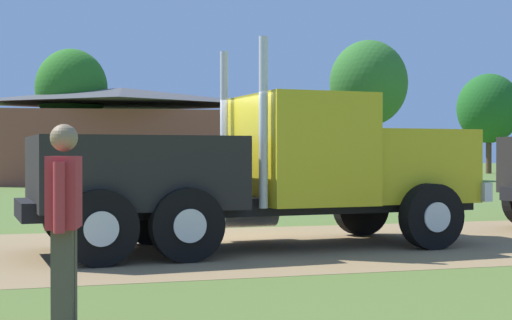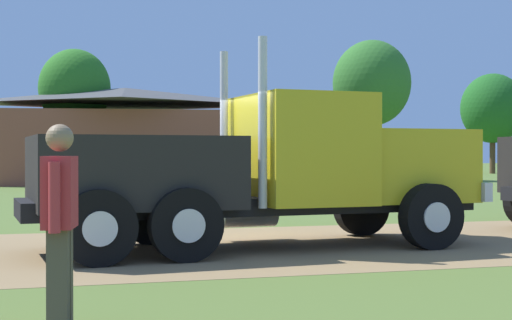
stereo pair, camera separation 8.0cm
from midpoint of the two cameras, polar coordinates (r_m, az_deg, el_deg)
ground_plane at (r=12.94m, az=-1.02°, el=-6.45°), size 200.00×200.00×0.00m
dirt_track at (r=12.94m, az=-1.02°, el=-6.43°), size 120.00×6.32×0.01m
truck_foreground_white at (r=12.73m, az=0.35°, el=-0.87°), size 7.77×3.21×3.35m
visitor_walking_mid at (r=7.04m, az=-14.34°, el=-4.03°), size 0.34×0.67×1.82m
shed_building at (r=41.48m, az=-9.94°, el=1.68°), size 14.32×9.95×5.07m
tree_mid at (r=42.71m, az=-13.56°, el=5.16°), size 3.83×3.83×7.20m
tree_right at (r=46.30m, az=8.29°, el=5.63°), size 4.62×4.62×8.30m
tree_far_right at (r=63.48m, az=16.83°, el=3.67°), size 4.97×4.97×7.88m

